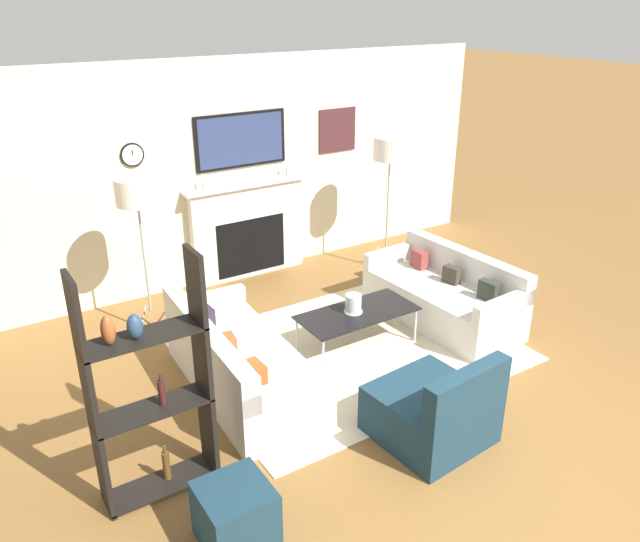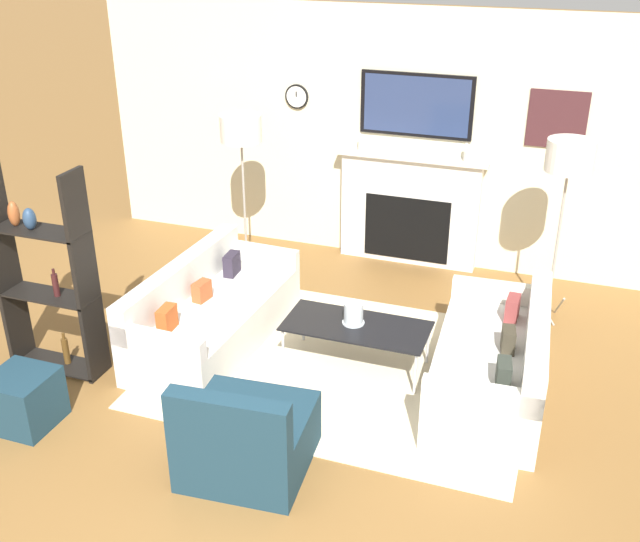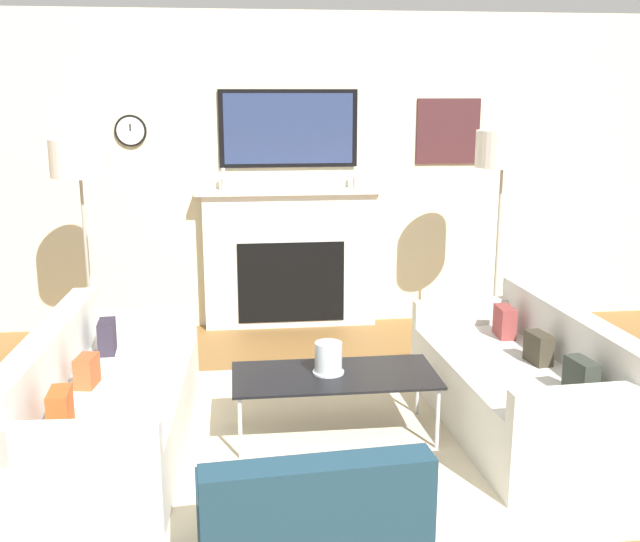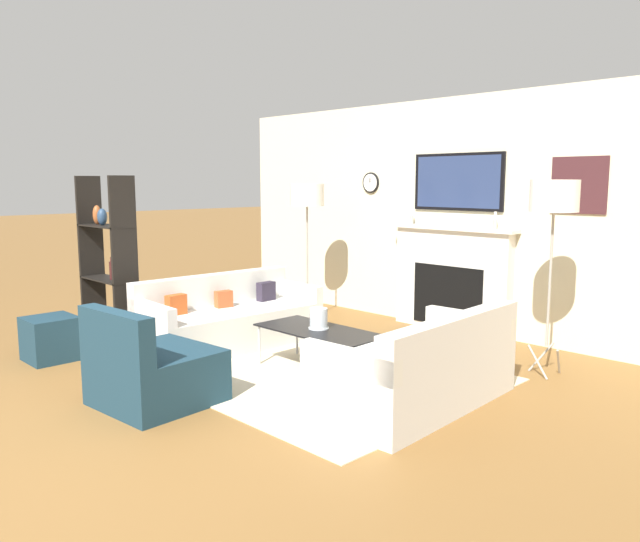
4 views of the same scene
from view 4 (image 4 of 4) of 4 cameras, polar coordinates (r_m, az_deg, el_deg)
The scene contains 12 objects.
ground_plane at distance 4.64m, azimuth -23.56°, elevation -14.51°, with size 60.00×60.00×0.00m, color brown.
fireplace_wall at distance 7.44m, azimuth 12.50°, elevation 4.06°, with size 7.21×0.28×2.70m.
area_rug at distance 5.84m, azimuth -0.99°, elevation -9.07°, with size 3.12×2.40×0.01m.
couch_left at distance 6.71m, azimuth -8.39°, elevation -4.56°, with size 0.90×1.93×0.74m.
couch_right at distance 4.97m, azimuth 9.12°, elevation -9.01°, with size 0.92×1.78×0.75m.
armchair at distance 5.11m, azimuth -15.10°, elevation -8.89°, with size 0.89×0.89×0.79m.
coffee_table at distance 5.70m, azimuth -0.06°, elevation -5.62°, with size 1.22×0.57×0.40m.
hurricane_candle at distance 5.72m, azimuth -0.13°, elevation -4.48°, with size 0.19×0.19×0.19m.
floor_lamp_left at distance 7.73m, azimuth -1.19°, elevation 6.81°, with size 0.42×0.42×1.72m.
floor_lamp_right at distance 5.85m, azimuth 20.63°, elevation 6.23°, with size 0.42×0.42×1.76m.
shelf_unit at distance 7.08m, azimuth -18.87°, elevation 0.73°, with size 0.82×0.28×1.80m.
ottoman at distance 6.68m, azimuth -23.40°, elevation -5.69°, with size 0.45×0.45×0.43m.
Camera 4 is at (4.05, -1.46, 1.74)m, focal length 35.00 mm.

